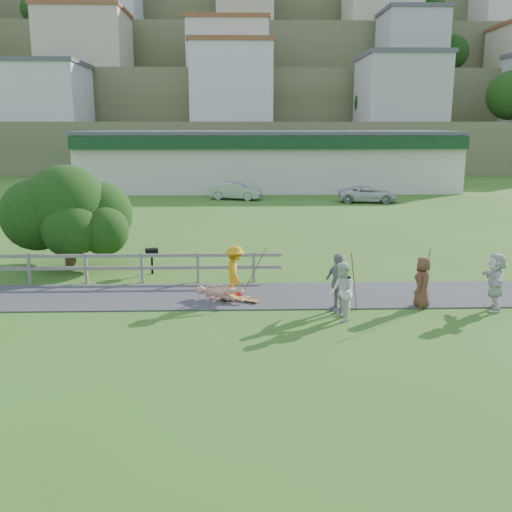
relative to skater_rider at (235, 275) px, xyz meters
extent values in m
plane|color=#38631C|center=(-1.35, -1.02, -0.86)|extent=(260.00, 260.00, 0.00)
cube|color=#333335|center=(-1.35, 0.48, -0.84)|extent=(34.00, 3.00, 0.04)
cube|color=#67645B|center=(-7.35, 2.28, -0.31)|extent=(0.10, 0.10, 1.10)
cube|color=#67645B|center=(-5.35, 2.28, -0.31)|extent=(0.10, 0.10, 1.10)
cube|color=#67645B|center=(-3.35, 2.28, -0.31)|extent=(0.10, 0.10, 1.10)
cube|color=#67645B|center=(-1.35, 2.28, -0.31)|extent=(0.10, 0.10, 1.10)
cube|color=#67645B|center=(0.65, 2.28, -0.31)|extent=(0.10, 0.10, 1.10)
cube|color=#67645B|center=(-5.85, 2.28, 0.14)|extent=(15.00, 0.08, 0.12)
cube|color=#67645B|center=(-5.85, 2.28, -0.31)|extent=(15.00, 0.08, 0.12)
cube|color=beige|center=(2.65, 33.98, 1.54)|extent=(32.00, 10.00, 4.80)
cube|color=#153B1D|center=(2.65, 28.78, 3.34)|extent=(32.00, 0.60, 1.00)
cube|color=#505055|center=(2.65, 33.98, 4.09)|extent=(32.50, 10.50, 0.30)
cube|color=#566038|center=(-1.35, 53.98, 2.14)|extent=(220.00, 14.00, 6.00)
cube|color=beige|center=(-1.35, 53.98, 8.64)|extent=(10.00, 9.00, 7.00)
cube|color=#505055|center=(-1.35, 53.98, 12.39)|extent=(10.40, 9.40, 0.50)
cube|color=#566038|center=(-1.35, 66.98, 5.64)|extent=(220.00, 14.00, 13.00)
cube|color=beige|center=(-1.35, 66.98, 15.64)|extent=(10.00, 9.00, 7.00)
cube|color=#505055|center=(-1.35, 66.98, 19.39)|extent=(10.40, 9.40, 0.50)
cube|color=#566038|center=(-1.35, 79.98, 9.64)|extent=(220.00, 14.00, 21.00)
cube|color=beige|center=(-1.35, 79.98, 23.64)|extent=(10.00, 9.00, 7.00)
cube|color=#566038|center=(-1.35, 92.98, 14.14)|extent=(220.00, 14.00, 30.00)
cube|color=#566038|center=(-1.35, 106.98, 19.14)|extent=(220.00, 14.00, 40.00)
imported|color=orange|center=(0.00, 0.00, 0.00)|extent=(0.82, 1.20, 1.71)
imported|color=tan|center=(-0.48, -0.10, -0.55)|extent=(1.14, 1.66, 0.61)
imported|color=silver|center=(3.08, -2.00, 0.01)|extent=(0.70, 0.87, 1.73)
imported|color=gray|center=(3.09, -1.17, 0.05)|extent=(0.90, 1.14, 1.81)
imported|color=brown|center=(5.78, -0.85, -0.06)|extent=(0.86, 0.93, 1.60)
imported|color=silver|center=(7.89, -1.20, 0.04)|extent=(0.88, 1.74, 1.80)
imported|color=#A8ACB0|center=(-0.15, 26.04, -0.20)|extent=(4.20, 2.46, 1.31)
imported|color=silver|center=(9.61, 24.16, -0.26)|extent=(4.45, 2.33, 1.19)
sphere|color=#AF0C23|center=(0.12, 0.25, -0.73)|extent=(0.25, 0.25, 0.25)
cylinder|color=brown|center=(0.60, 0.40, 0.07)|extent=(0.03, 0.03, 1.86)
cylinder|color=brown|center=(3.62, -1.05, 0.05)|extent=(0.03, 0.03, 1.81)
cylinder|color=brown|center=(5.71, -1.27, 0.12)|extent=(0.03, 0.03, 1.96)
camera|label=1|loc=(0.16, -17.62, 4.64)|focal=40.00mm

